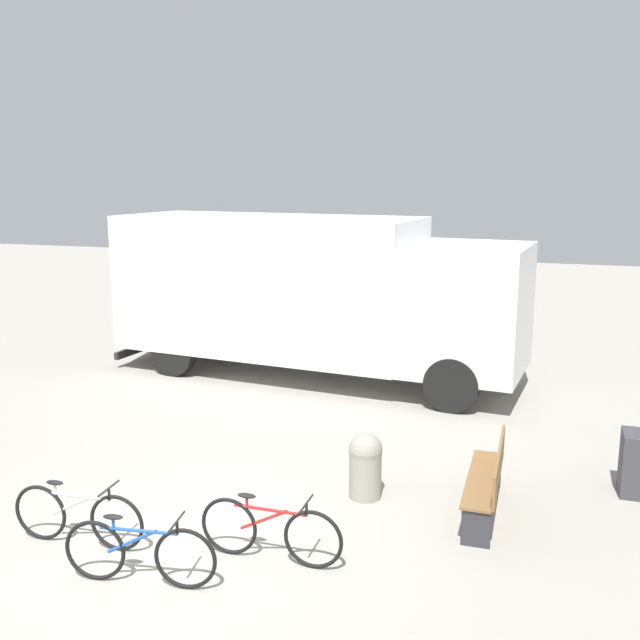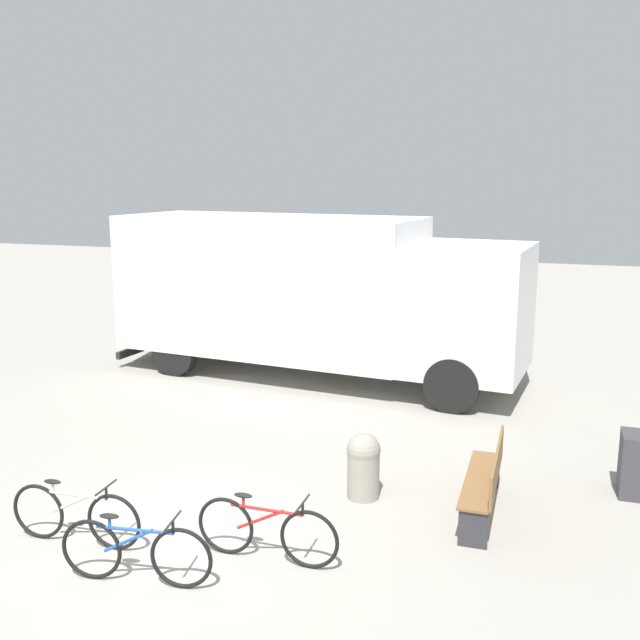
# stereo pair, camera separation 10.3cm
# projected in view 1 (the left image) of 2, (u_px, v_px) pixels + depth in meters

# --- Properties ---
(ground_plane) EXTENTS (60.00, 60.00, 0.00)m
(ground_plane) POSITION_uv_depth(u_px,v_px,m) (167.00, 550.00, 8.25)
(ground_plane) COLOR gray
(delivery_truck) EXTENTS (8.91, 3.33, 3.40)m
(delivery_truck) POSITION_uv_depth(u_px,v_px,m) (309.00, 290.00, 15.03)
(delivery_truck) COLOR white
(delivery_truck) RESTS_ON ground
(park_bench) EXTENTS (0.42, 1.85, 0.90)m
(park_bench) POSITION_uv_depth(u_px,v_px,m) (490.00, 477.00, 9.02)
(park_bench) COLOR brown
(park_bench) RESTS_ON ground
(bicycle_near) EXTENTS (1.69, 0.44, 0.77)m
(bicycle_near) POSITION_uv_depth(u_px,v_px,m) (78.00, 516.00, 8.29)
(bicycle_near) COLOR black
(bicycle_near) RESTS_ON ground
(bicycle_middle) EXTENTS (1.68, 0.44, 0.77)m
(bicycle_middle) POSITION_uv_depth(u_px,v_px,m) (139.00, 553.00, 7.49)
(bicycle_middle) COLOR black
(bicycle_middle) RESTS_ON ground
(bicycle_far) EXTENTS (1.69, 0.44, 0.77)m
(bicycle_far) POSITION_uv_depth(u_px,v_px,m) (270.00, 531.00, 7.95)
(bicycle_far) COLOR black
(bicycle_far) RESTS_ON ground
(bollard_near_bench) EXTENTS (0.45, 0.45, 0.90)m
(bollard_near_bench) POSITION_uv_depth(u_px,v_px,m) (365.00, 463.00, 9.52)
(bollard_near_bench) COLOR gray
(bollard_near_bench) RESTS_ON ground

